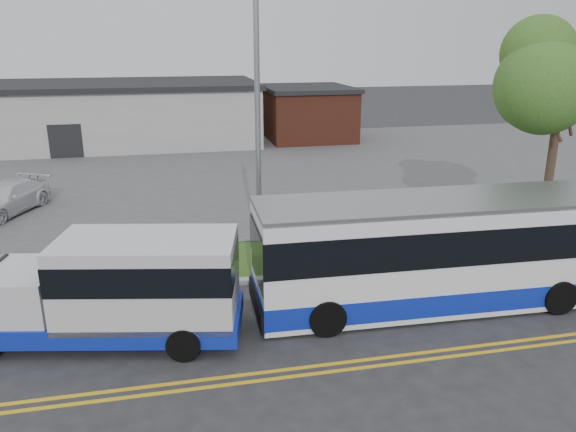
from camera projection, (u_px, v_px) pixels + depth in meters
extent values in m
plane|color=#28282B|center=(173.00, 306.00, 15.98)|extent=(140.00, 140.00, 0.00)
cube|color=gold|center=(176.00, 383.00, 12.39)|extent=(70.00, 0.12, 0.01)
cube|color=gold|center=(177.00, 391.00, 12.11)|extent=(70.00, 0.12, 0.01)
cube|color=#9E9B93|center=(172.00, 287.00, 16.98)|extent=(80.00, 0.30, 0.15)
cube|color=#2A511B|center=(171.00, 266.00, 18.66)|extent=(80.00, 3.30, 0.10)
cube|color=#4C4C4F|center=(166.00, 172.00, 31.79)|extent=(80.00, 25.00, 0.10)
cube|color=#9E9E99|center=(75.00, 117.00, 39.28)|extent=(25.00, 10.00, 4.00)
cube|color=black|center=(72.00, 85.00, 38.62)|extent=(25.40, 10.40, 0.35)
cube|color=black|center=(66.00, 142.00, 34.95)|extent=(2.00, 0.15, 2.20)
cube|color=brown|center=(307.00, 115.00, 41.77)|extent=(6.00, 7.00, 3.60)
cube|color=black|center=(307.00, 88.00, 41.18)|extent=(6.30, 7.30, 0.30)
cylinder|color=#3D2921|center=(549.00, 173.00, 20.87)|extent=(0.32, 0.32, 4.76)
ellipsoid|color=#355A1F|center=(564.00, 70.00, 19.73)|extent=(5.20, 5.20, 4.42)
cylinder|color=gray|center=(258.00, 119.00, 17.72)|extent=(0.18, 0.18, 9.50)
cube|color=#0F26AC|center=(109.00, 319.00, 14.12)|extent=(6.94, 3.53, 0.49)
cube|color=silver|center=(148.00, 278.00, 13.80)|extent=(4.65, 3.06, 2.05)
cube|color=black|center=(147.00, 265.00, 13.69)|extent=(4.68, 3.10, 0.73)
cube|color=silver|center=(23.00, 291.00, 13.86)|extent=(2.14, 2.41, 1.17)
cylinder|color=black|center=(19.00, 305.00, 15.13)|extent=(0.86, 0.43, 0.82)
cylinder|color=black|center=(184.00, 344.00, 13.18)|extent=(0.86, 0.43, 0.82)
cylinder|color=black|center=(197.00, 304.00, 15.19)|extent=(0.86, 0.43, 0.82)
cube|color=white|center=(453.00, 251.00, 15.76)|extent=(11.22, 2.86, 2.94)
cube|color=#0F26AC|center=(450.00, 284.00, 16.07)|extent=(11.24, 2.88, 0.61)
cube|color=black|center=(455.00, 232.00, 15.59)|extent=(11.26, 2.90, 0.96)
cube|color=black|center=(259.00, 252.00, 14.68)|extent=(0.17, 2.33, 1.62)
cube|color=black|center=(257.00, 303.00, 15.12)|extent=(0.20, 2.54, 0.51)
cube|color=gray|center=(458.00, 200.00, 15.31)|extent=(11.22, 2.86, 0.12)
cylinder|color=black|center=(327.00, 318.00, 14.28)|extent=(0.98, 0.35, 0.97)
cylinder|color=black|center=(307.00, 280.00, 16.52)|extent=(0.98, 0.35, 0.97)
cylinder|color=black|center=(559.00, 297.00, 15.44)|extent=(0.98, 0.35, 0.97)
cylinder|color=black|center=(511.00, 264.00, 17.68)|extent=(0.98, 0.35, 0.97)
cylinder|color=black|center=(560.00, 260.00, 17.98)|extent=(0.98, 0.35, 0.97)
imported|color=silver|center=(5.00, 198.00, 23.88)|extent=(3.54, 4.94, 1.33)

